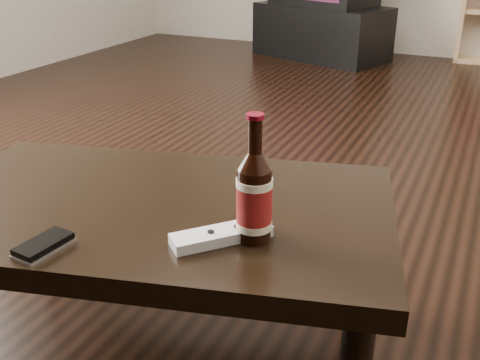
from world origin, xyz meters
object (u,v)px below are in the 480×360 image
at_px(tv_stand, 322,32).
at_px(remote, 222,235).
at_px(beer_bottle, 254,197).
at_px(coffee_table, 159,223).
at_px(phone, 44,246).

bearing_deg(tv_stand, remote, -56.99).
xyz_separation_m(beer_bottle, remote, (-0.06, -0.03, -0.08)).
height_order(tv_stand, coffee_table, tv_stand).
bearing_deg(remote, coffee_table, -161.17).
bearing_deg(coffee_table, beer_bottle, -12.34).
height_order(phone, remote, remote).
relative_size(tv_stand, coffee_table, 0.88).
xyz_separation_m(coffee_table, remote, (0.20, -0.09, 0.06)).
relative_size(coffee_table, phone, 9.85).
height_order(tv_stand, phone, phone).
bearing_deg(beer_bottle, tv_stand, 105.00).
xyz_separation_m(tv_stand, phone, (0.59, -3.69, 0.19)).
height_order(tv_stand, beer_bottle, beer_bottle).
bearing_deg(phone, beer_bottle, 37.04).
bearing_deg(phone, remote, 37.22).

